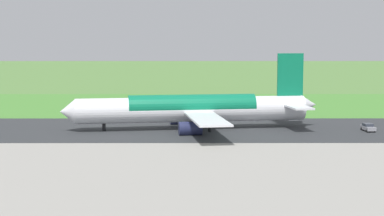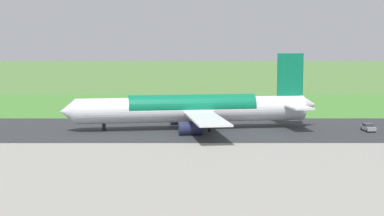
{
  "view_description": "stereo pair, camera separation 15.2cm",
  "coord_description": "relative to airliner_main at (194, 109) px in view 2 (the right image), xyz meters",
  "views": [
    {
      "loc": [
        12.73,
        122.72,
        18.65
      ],
      "look_at": [
        12.43,
        0.0,
        4.5
      ],
      "focal_mm": 55.48,
      "sensor_mm": 36.0,
      "label": 1
    },
    {
      "loc": [
        12.58,
        122.72,
        18.65
      ],
      "look_at": [
        12.43,
        0.0,
        4.5
      ],
      "focal_mm": 55.48,
      "sensor_mm": 36.0,
      "label": 2
    }
  ],
  "objects": [
    {
      "name": "ground_plane",
      "position": [
        -12.05,
        0.06,
        -4.35
      ],
      "size": [
        800.0,
        800.0,
        0.0
      ],
      "primitive_type": "plane",
      "color": "#547F3D"
    },
    {
      "name": "runway_asphalt",
      "position": [
        -12.05,
        0.06,
        -4.32
      ],
      "size": [
        600.0,
        33.9,
        0.06
      ],
      "primitive_type": "cube",
      "color": "#2D3033",
      "rests_on": "ground"
    },
    {
      "name": "grass_verge_foreground",
      "position": [
        -12.05,
        -40.53,
        -4.33
      ],
      "size": [
        600.0,
        80.0,
        0.04
      ],
      "primitive_type": "cube",
      "color": "#478534",
      "rests_on": "ground"
    },
    {
      "name": "airliner_main",
      "position": [
        0.0,
        0.0,
        0.0
      ],
      "size": [
        54.06,
        44.4,
        15.88
      ],
      "color": "white",
      "rests_on": "ground"
    },
    {
      "name": "service_car_followme",
      "position": [
        -35.69,
        2.89,
        -3.51
      ],
      "size": [
        2.21,
        4.34,
        1.62
      ],
      "color": "gray",
      "rests_on": "ground"
    },
    {
      "name": "no_stopping_sign",
      "position": [
        -7.25,
        -44.85,
        -2.76
      ],
      "size": [
        0.6,
        0.1,
        2.68
      ],
      "color": "slate",
      "rests_on": "ground"
    },
    {
      "name": "traffic_cone_orange",
      "position": [
        0.16,
        -43.64,
        -4.08
      ],
      "size": [
        0.4,
        0.4,
        0.55
      ],
      "primitive_type": "cone",
      "color": "orange",
      "rests_on": "ground"
    }
  ]
}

